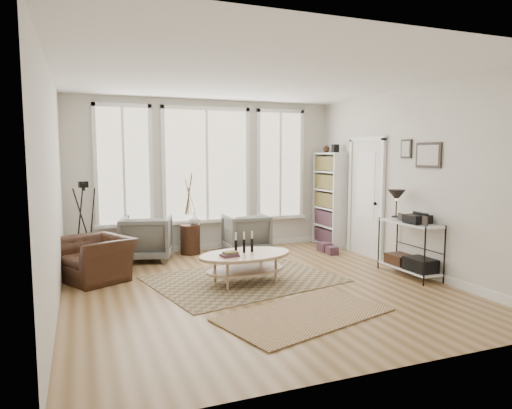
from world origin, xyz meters
name	(u,v)px	position (x,y,z in m)	size (l,w,h in m)	color
room	(259,186)	(0.02, 0.03, 1.43)	(5.50, 5.54, 2.90)	#9F7C51
bay_window	(207,168)	(0.00, 2.71, 1.61)	(4.14, 0.12, 2.24)	tan
door	(366,195)	(2.57, 1.15, 1.12)	(0.09, 1.06, 2.22)	white
bookcase	(329,199)	(2.44, 2.23, 0.96)	(0.31, 0.85, 2.06)	white
low_shelf	(410,243)	(2.38, -0.30, 0.51)	(0.38, 1.08, 1.30)	white
wall_art	(422,153)	(2.58, -0.27, 1.88)	(0.04, 0.88, 0.44)	black
rug_main	(244,279)	(-0.07, 0.41, 0.01)	(2.62, 1.96, 0.01)	brown
rug_runner	(304,314)	(0.07, -1.28, 0.01)	(1.96, 1.09, 0.01)	brown
coffee_table	(245,260)	(-0.12, 0.23, 0.34)	(1.48, 1.05, 0.64)	tan
armchair_left	(147,238)	(-1.23, 2.24, 0.39)	(0.84, 0.86, 0.78)	slate
armchair_right	(246,233)	(0.64, 2.25, 0.37)	(0.78, 0.80, 0.73)	slate
side_table	(190,214)	(-0.41, 2.45, 0.75)	(0.37, 0.37, 1.55)	#341D12
vase	(194,218)	(-0.33, 2.45, 0.67)	(0.22, 0.22, 0.23)	silver
accent_chair	(96,259)	(-2.12, 1.19, 0.32)	(0.86, 0.99, 0.64)	#341D12
tripod_camera	(85,228)	(-2.25, 2.01, 0.66)	(0.50, 0.50, 1.43)	black
book_stack_near	(325,247)	(2.05, 1.71, 0.08)	(0.21, 0.26, 0.17)	maroon
book_stack_far	(332,251)	(2.05, 1.45, 0.07)	(0.18, 0.23, 0.15)	maroon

